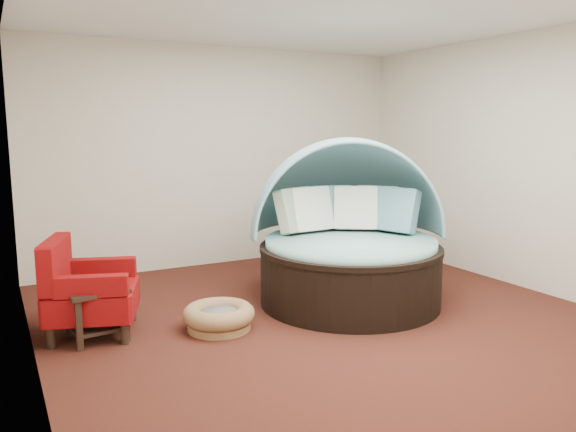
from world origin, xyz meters
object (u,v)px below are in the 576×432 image
pet_basket (219,317)px  side_table (96,305)px  canopy_daybed (349,226)px  red_armchair (86,290)px

pet_basket → side_table: side_table is taller
pet_basket → canopy_daybed: bearing=7.0°
pet_basket → side_table: 1.05m
red_armchair → pet_basket: bearing=-3.5°
red_armchair → side_table: bearing=-52.8°
pet_basket → red_armchair: (-1.05, 0.43, 0.28)m
red_armchair → side_table: red_armchair is taller
canopy_daybed → side_table: (-2.50, 0.09, -0.49)m
side_table → red_armchair: bearing=108.5°
canopy_daybed → pet_basket: bearing=-149.0°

